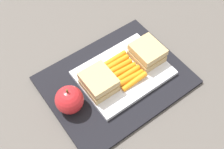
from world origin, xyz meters
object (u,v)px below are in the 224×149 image
sandwich_half_left (147,53)px  sandwich_half_right (99,82)px  food_tray (123,73)px  carrot_sticks_bundle (124,70)px  apple (69,100)px

sandwich_half_left → sandwich_half_right: (0.16, 0.00, 0.00)m
food_tray → sandwich_half_left: 0.08m
carrot_sticks_bundle → sandwich_half_left: bearing=179.8°
sandwich_half_left → sandwich_half_right: bearing=0.0°
sandwich_half_left → carrot_sticks_bundle: (0.08, -0.00, -0.02)m
food_tray → carrot_sticks_bundle: 0.01m
sandwich_half_right → apple: size_ratio=1.00×
food_tray → sandwich_half_left: (-0.08, 0.00, 0.03)m
sandwich_half_left → carrot_sticks_bundle: bearing=-0.2°
food_tray → apple: (0.16, -0.00, 0.03)m
food_tray → sandwich_half_right: sandwich_half_right is taller
sandwich_half_left → carrot_sticks_bundle: size_ratio=0.79×
sandwich_half_right → sandwich_half_left: bearing=180.0°
food_tray → carrot_sticks_bundle: (-0.00, -0.00, 0.01)m
sandwich_half_right → apple: apple is taller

